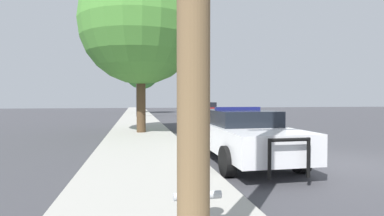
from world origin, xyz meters
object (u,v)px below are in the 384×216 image
Objects in this scene: fire_hydrant at (197,192)px; police_car at (240,133)px; tree_sidewalk_near at (141,24)px; tree_sidewalk_far at (142,72)px; car_background_oncoming at (207,109)px; traffic_light at (152,78)px.

police_car is at bearing 63.92° from fire_hydrant.
tree_sidewalk_near is at bearing -69.49° from police_car.
tree_sidewalk_far is 22.54m from tree_sidewalk_near.
police_car is 6.34× the size of fire_hydrant.
car_background_oncoming is 10.33m from tree_sidewalk_far.
traffic_light reaches higher than car_background_oncoming.
tree_sidewalk_far is (-2.04, 29.30, 4.27)m from police_car.
car_background_oncoming is at bearing -101.89° from police_car.
police_car is at bearing -86.02° from tree_sidewalk_far.
car_background_oncoming is 0.55× the size of tree_sidewalk_near.
fire_hydrant is 33.95m from tree_sidewalk_far.
traffic_light is 0.73× the size of tree_sidewalk_far.
traffic_light is at bearing 20.22° from car_background_oncoming.
car_background_oncoming is at bearing 22.63° from traffic_light.
traffic_light is 13.53m from tree_sidewalk_near.
fire_hydrant is at bearing -87.60° from tree_sidewalk_near.
traffic_light is 0.63× the size of tree_sidewalk_near.
police_car is 8.58m from tree_sidewalk_near.
car_background_oncoming is (5.92, 2.47, -3.00)m from traffic_light.
car_background_oncoming is at bearing -45.37° from tree_sidewalk_far.
tree_sidewalk_far is (-0.68, 9.15, 1.29)m from traffic_light.
police_car is 0.74× the size of tree_sidewalk_far.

